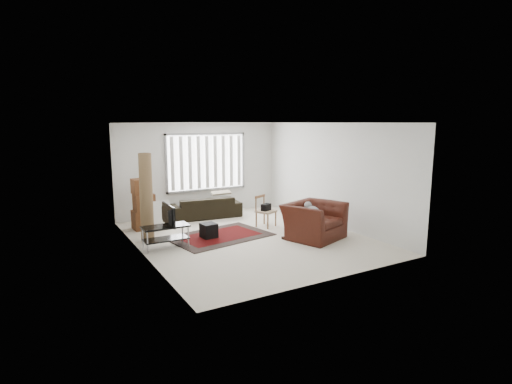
% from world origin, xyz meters
% --- Properties ---
extents(room, '(6.00, 6.02, 2.71)m').
position_xyz_m(room, '(0.03, 0.51, 1.76)').
color(room, beige).
rests_on(room, ground).
extents(persian_rug, '(2.54, 1.91, 0.02)m').
position_xyz_m(persian_rug, '(-0.56, 0.43, 0.01)').
color(persian_rug, black).
rests_on(persian_rug, ground).
extents(tv_stand, '(1.00, 0.45, 0.50)m').
position_xyz_m(tv_stand, '(-1.95, 0.21, 0.36)').
color(tv_stand, black).
rests_on(tv_stand, ground).
extents(tv, '(0.10, 0.81, 0.46)m').
position_xyz_m(tv, '(-1.95, 0.21, 0.73)').
color(tv, black).
rests_on(tv, tv_stand).
extents(subwoofer, '(0.37, 0.37, 0.34)m').
position_xyz_m(subwoofer, '(-0.84, 0.43, 0.19)').
color(subwoofer, black).
rests_on(subwoofer, persian_rug).
extents(moving_boxes, '(0.54, 0.50, 1.30)m').
position_xyz_m(moving_boxes, '(-1.96, 2.04, 0.61)').
color(moving_boxes, brown).
rests_on(moving_boxes, ground).
extents(white_flatpack, '(0.61, 0.32, 0.75)m').
position_xyz_m(white_flatpack, '(-1.63, 1.75, 0.37)').
color(white_flatpack, silver).
rests_on(white_flatpack, ground).
extents(rolled_rug, '(0.49, 0.76, 2.03)m').
position_xyz_m(rolled_rug, '(-2.10, 1.11, 1.01)').
color(rolled_rug, brown).
rests_on(rolled_rug, ground).
extents(sofa, '(2.12, 1.08, 0.79)m').
position_xyz_m(sofa, '(-0.09, 2.45, 0.39)').
color(sofa, black).
rests_on(sofa, ground).
extents(side_chair, '(0.58, 0.58, 0.82)m').
position_xyz_m(side_chair, '(0.89, 0.70, 0.45)').
color(side_chair, '#9C8366').
rests_on(side_chair, ground).
extents(armchair, '(1.60, 1.49, 0.96)m').
position_xyz_m(armchair, '(1.32, -0.81, 0.48)').
color(armchair, '#3B140C').
rests_on(armchair, ground).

